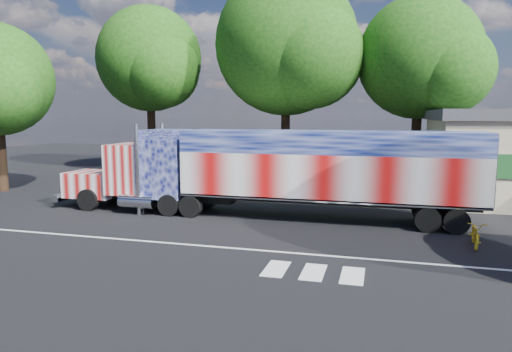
% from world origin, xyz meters
% --- Properties ---
extents(ground, '(100.00, 100.00, 0.00)m').
position_xyz_m(ground, '(0.00, 0.00, 0.00)').
color(ground, black).
extents(lane_markings, '(30.00, 2.67, 0.01)m').
position_xyz_m(lane_markings, '(1.71, -3.77, 0.01)').
color(lane_markings, silver).
rests_on(lane_markings, ground).
extents(semi_truck, '(20.98, 3.31, 4.47)m').
position_xyz_m(semi_truck, '(0.95, 2.58, 2.30)').
color(semi_truck, black).
rests_on(semi_truck, ground).
extents(coach_bus, '(10.97, 2.55, 3.19)m').
position_xyz_m(coach_bus, '(-2.95, 11.44, 1.65)').
color(coach_bus, white).
rests_on(coach_bus, ground).
extents(woman, '(0.65, 0.50, 1.58)m').
position_xyz_m(woman, '(-5.55, 1.50, 0.79)').
color(woman, slate).
rests_on(woman, ground).
extents(bicycle, '(0.83, 1.96, 1.00)m').
position_xyz_m(bicycle, '(9.42, -0.42, 0.50)').
color(bicycle, gold).
rests_on(bicycle, ground).
extents(tree_nw_a, '(9.36, 8.92, 14.12)m').
position_xyz_m(tree_nw_a, '(-13.35, 17.64, 9.60)').
color(tree_nw_a, black).
rests_on(tree_nw_a, ground).
extents(tree_ne_a, '(9.31, 8.87, 13.47)m').
position_xyz_m(tree_ne_a, '(8.54, 17.14, 8.97)').
color(tree_ne_a, black).
rests_on(tree_ne_a, ground).
extents(tree_n_mid, '(11.68, 11.13, 15.97)m').
position_xyz_m(tree_n_mid, '(-1.32, 17.40, 10.35)').
color(tree_n_mid, black).
rests_on(tree_n_mid, ground).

